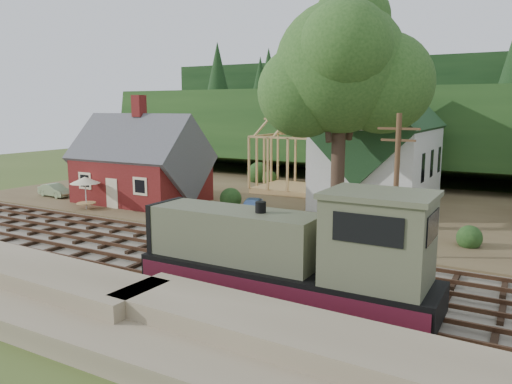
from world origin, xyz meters
The scene contains 16 objects.
ground centered at (0.00, 0.00, 0.00)m, with size 140.00×140.00×0.00m, color #384C1E.
embankment centered at (0.00, -8.50, 0.00)m, with size 64.00×5.00×1.60m, color #7F7259.
railroad_bed centered at (0.00, 0.00, 0.08)m, with size 64.00×11.00×0.16m, color #726B5B.
village_flat centered at (0.00, 18.00, 0.15)m, with size 64.00×26.00×0.30m, color brown.
hillside centered at (0.00, 42.00, 0.00)m, with size 70.00×28.00×8.00m, color #1E3F19.
ridge centered at (0.00, 58.00, 0.00)m, with size 80.00×20.00×12.00m, color black.
depot centered at (-16.00, 11.00, 3.21)m, with size 10.80×7.41×9.00m.
church centered at (2.00, 19.68, 5.18)m, with size 8.40×15.17×13.00m.
timber_frame centered at (-6.00, 22.00, 3.27)m, with size 8.20×6.20×6.99m.
lattice_tower centered at (-6.00, 28.00, 10.03)m, with size 3.20×3.20×12.12m.
big_tree centered at (2.17, 10.08, 10.22)m, with size 10.90×8.40×14.70m.
telegraph_pole_near centered at (7.00, 5.20, 4.25)m, with size 2.20×0.28×8.00m.
locomotive centered at (4.87, -3.00, 2.22)m, with size 12.66×3.17×5.05m.
car_blue centered at (-4.87, 10.60, 0.96)m, with size 1.55×3.86×1.32m, color #557EB7.
car_green centered at (-24.34, 8.73, 0.88)m, with size 1.23×3.52×1.16m, color #859F6E.
patio_set centered at (-17.56, 6.22, 2.50)m, with size 2.33×2.33×2.59m.
Camera 1 is at (13.27, -21.12, 8.30)m, focal length 35.00 mm.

